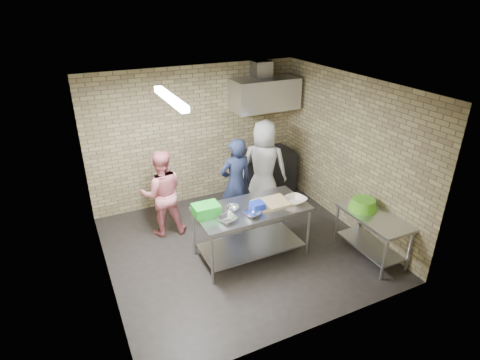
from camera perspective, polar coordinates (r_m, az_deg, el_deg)
name	(u,v)px	position (r m, az deg, el deg)	size (l,w,h in m)	color
floor	(240,247)	(6.74, -0.03, -9.69)	(4.20, 4.20, 0.00)	black
ceiling	(240,87)	(5.63, -0.04, 13.37)	(4.20, 4.20, 0.00)	black
back_wall	(196,136)	(7.79, -6.42, 6.35)	(4.20, 0.06, 2.70)	tan
front_wall	(316,242)	(4.57, 10.95, -8.73)	(4.20, 0.06, 2.70)	tan
left_wall	(98,203)	(5.59, -19.90, -3.14)	(0.06, 4.00, 2.70)	tan
right_wall	(348,153)	(7.15, 15.37, 3.80)	(0.06, 4.00, 2.70)	tan
prep_table	(251,232)	(6.34, 1.62, -7.46)	(1.75, 0.88, 0.88)	#AEB0B5
side_counter	(371,236)	(6.69, 18.42, -7.64)	(0.60, 1.20, 0.75)	silver
stove	(264,172)	(8.34, 3.46, 1.13)	(1.20, 0.70, 0.90)	black
range_hood	(265,94)	(7.85, 3.60, 12.31)	(1.30, 0.60, 0.60)	silver
hood_duct	(262,69)	(7.88, 3.15, 15.72)	(0.35, 0.30, 0.30)	#A5A8AD
wall_shelf	(273,99)	(8.19, 4.79, 11.54)	(0.80, 0.20, 0.04)	#3F2B19
fluorescent_fixture	(170,98)	(5.31, -10.04, 11.55)	(0.10, 1.25, 0.08)	white
green_crate	(206,209)	(5.92, -4.91, -4.26)	(0.39, 0.29, 0.16)	green
blue_tub	(257,206)	(6.02, 2.54, -3.81)	(0.19, 0.19, 0.13)	#1931BC
cutting_board	(272,203)	(6.24, 4.62, -3.28)	(0.54, 0.41, 0.03)	tan
mixing_bowl_a	(227,219)	(5.75, -1.88, -5.66)	(0.27, 0.27, 0.07)	silver
mixing_bowl_b	(232,208)	(6.02, -1.09, -4.13)	(0.21, 0.21, 0.07)	silver
mixing_bowl_c	(252,214)	(5.88, 1.78, -4.91)	(0.25, 0.25, 0.06)	#ADB0B4
ceramic_bowl	(295,200)	(6.29, 7.99, -2.90)	(0.34, 0.34, 0.08)	beige
green_basin	(363,204)	(6.60, 17.39, -3.31)	(0.46, 0.46, 0.17)	#59C626
bottle_red	(262,95)	(8.05, 3.24, 12.14)	(0.07, 0.07, 0.18)	#B22619
man_navy	(236,183)	(6.97, -0.60, -0.47)	(0.61, 0.40, 1.67)	#141B34
woman_pink	(162,193)	(6.88, -11.21, -1.89)	(0.76, 0.59, 1.55)	#D9737B
woman_white	(264,166)	(7.51, 3.46, 1.98)	(0.87, 0.57, 1.79)	silver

